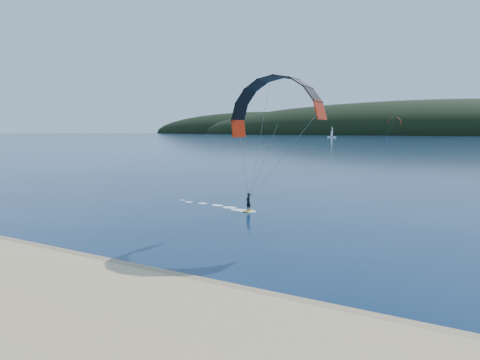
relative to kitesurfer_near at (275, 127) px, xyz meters
The scene contains 6 objects.
ground 19.62m from the kitesurfer_near, 97.24° to the right, with size 1800.00×1800.00×0.00m, color #071E3A.
wet_sand 15.67m from the kitesurfer_near, 99.68° to the right, with size 220.00×2.50×0.10m.
headland 727.69m from the kitesurfer_near, 90.13° to the left, with size 1200.00×310.00×140.00m.
kitesurfer_near is the anchor object (origin of this frame).
kitesurfer_far 188.00m from the kitesurfer_near, 96.19° to the left, with size 9.04×6.57×13.08m.
sailboat 400.46m from the kitesurfer_near, 106.05° to the left, with size 8.50×5.51×12.16m.
Camera 1 is at (15.84, -12.50, 8.11)m, focal length 31.22 mm.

